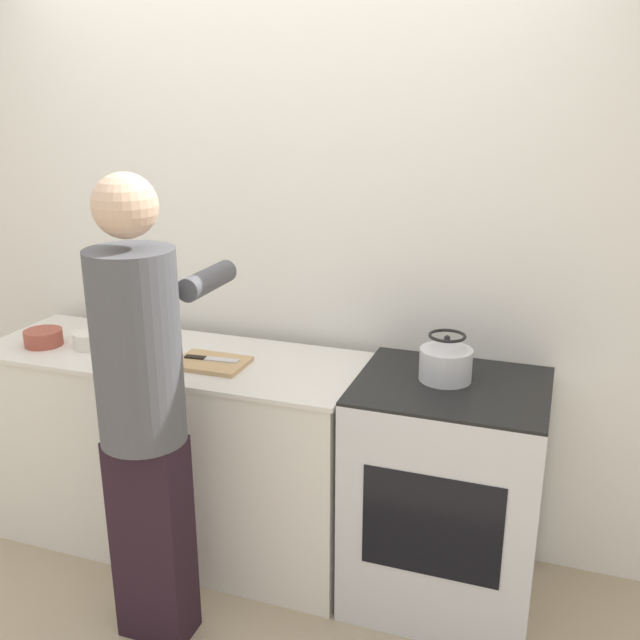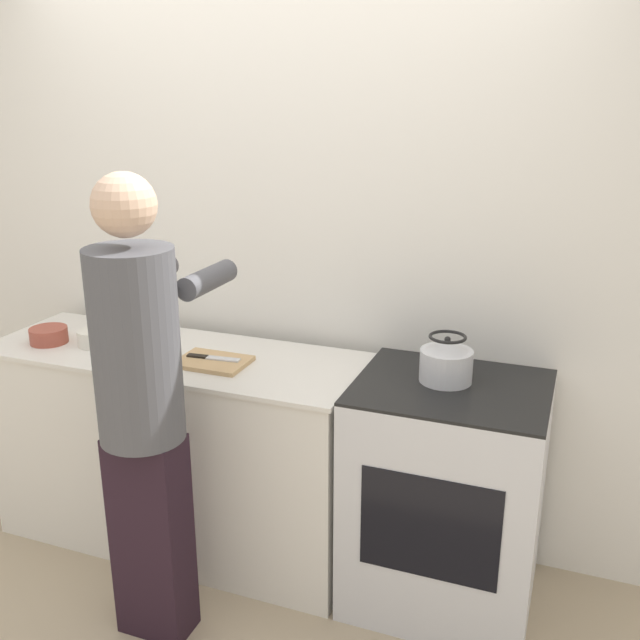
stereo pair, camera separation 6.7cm
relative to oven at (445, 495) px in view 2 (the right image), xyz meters
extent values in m
plane|color=tan|center=(-0.82, -0.30, -0.46)|extent=(12.00, 12.00, 0.00)
cube|color=white|center=(-0.82, 0.37, 0.84)|extent=(8.00, 0.05, 2.60)
cube|color=silver|center=(-1.19, -0.02, -0.02)|extent=(1.62, 0.57, 0.89)
cube|color=silver|center=(-1.19, -0.02, 0.43)|extent=(1.64, 0.59, 0.02)
cube|color=silver|center=(0.00, 0.00, -0.01)|extent=(0.71, 0.60, 0.91)
cube|color=black|center=(0.00, 0.00, 0.46)|extent=(0.71, 0.60, 0.01)
cube|color=black|center=(0.00, -0.30, 0.04)|extent=(0.50, 0.01, 0.40)
cube|color=black|center=(-0.97, -0.57, -0.06)|extent=(0.27, 0.16, 0.81)
cylinder|color=#4C4C51|center=(-0.97, -0.57, 0.68)|extent=(0.30, 0.30, 0.67)
sphere|color=#D1A889|center=(-0.97, -0.57, 1.16)|extent=(0.21, 0.21, 0.21)
cylinder|color=#4C4C51|center=(-1.09, -0.29, 0.86)|extent=(0.08, 0.30, 0.08)
cylinder|color=#4C4C51|center=(-0.84, -0.29, 0.86)|extent=(0.08, 0.30, 0.08)
cube|color=tan|center=(-0.96, -0.08, 0.45)|extent=(0.28, 0.21, 0.02)
cube|color=silver|center=(-0.92, -0.06, 0.46)|extent=(0.14, 0.05, 0.01)
cube|color=black|center=(-1.03, -0.07, 0.46)|extent=(0.09, 0.04, 0.01)
cylinder|color=silver|center=(-0.03, 0.04, 0.52)|extent=(0.20, 0.20, 0.12)
cone|color=silver|center=(-0.03, 0.04, 0.60)|extent=(0.16, 0.16, 0.03)
sphere|color=black|center=(-0.03, 0.04, 0.63)|extent=(0.02, 0.02, 0.02)
torus|color=black|center=(-0.03, 0.04, 0.64)|extent=(0.14, 0.14, 0.01)
cylinder|color=#9E4738|center=(-1.76, -0.11, 0.48)|extent=(0.16, 0.16, 0.07)
cylinder|color=silver|center=(-1.55, -0.06, 0.48)|extent=(0.14, 0.14, 0.07)
cylinder|color=tan|center=(-1.57, 0.10, 0.53)|extent=(0.13, 0.13, 0.17)
cylinder|color=#28231E|center=(-1.57, 0.10, 0.62)|extent=(0.14, 0.14, 0.01)
camera|label=1|loc=(0.34, -2.47, 1.50)|focal=40.00mm
camera|label=2|loc=(0.41, -2.44, 1.50)|focal=40.00mm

